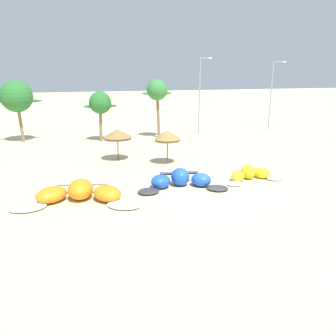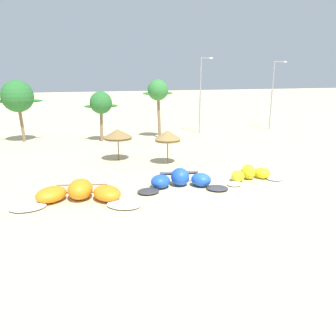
{
  "view_description": "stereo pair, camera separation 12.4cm",
  "coord_description": "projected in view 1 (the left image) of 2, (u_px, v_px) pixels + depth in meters",
  "views": [
    {
      "loc": [
        -10.07,
        -21.76,
        7.95
      ],
      "look_at": [
        -2.63,
        2.0,
        1.0
      ],
      "focal_mm": 36.73,
      "sensor_mm": 36.0,
      "label": 1
    },
    {
      "loc": [
        -9.95,
        -21.79,
        7.95
      ],
      "look_at": [
        -2.63,
        2.0,
        1.0
      ],
      "focal_mm": 36.73,
      "sensor_mm": 36.0,
      "label": 2
    }
  ],
  "objects": [
    {
      "name": "palm_left",
      "position": [
        16.0,
        97.0,
        39.35
      ],
      "size": [
        5.48,
        3.65,
        7.13
      ],
      "color": "#7F6647",
      "rests_on": "ground"
    },
    {
      "name": "beach_umbrella_near_van",
      "position": [
        117.0,
        134.0,
        31.61
      ],
      "size": [
        2.66,
        2.66,
        2.92
      ],
      "color": "brown",
      "rests_on": "ground"
    },
    {
      "name": "lamppost_east_center",
      "position": [
        272.0,
        92.0,
        48.44
      ],
      "size": [
        2.12,
        0.24,
        9.5
      ],
      "color": "gray",
      "rests_on": "ground"
    },
    {
      "name": "kite_left",
      "position": [
        181.0,
        180.0,
        24.59
      ],
      "size": [
        6.65,
        3.58,
        1.29
      ],
      "color": "#333338",
      "rests_on": "ground"
    },
    {
      "name": "kite_far_left",
      "position": [
        80.0,
        194.0,
        21.88
      ],
      "size": [
        8.09,
        4.76,
        1.28
      ],
      "color": "white",
      "rests_on": "ground"
    },
    {
      "name": "palm_center_left",
      "position": [
        157.0,
        91.0,
        41.72
      ],
      "size": [
        3.79,
        2.53,
        7.15
      ],
      "color": "#7F6647",
      "rests_on": "ground"
    },
    {
      "name": "lamppost_west_center",
      "position": [
        200.0,
        92.0,
        44.8
      ],
      "size": [
        1.75,
        0.24,
        9.86
      ],
      "color": "gray",
      "rests_on": "ground"
    },
    {
      "name": "palm_left_of_gap",
      "position": [
        100.0,
        103.0,
        39.89
      ],
      "size": [
        3.9,
        2.6,
        5.85
      ],
      "color": "#7F6647",
      "rests_on": "ground"
    },
    {
      "name": "ground_plane",
      "position": [
        211.0,
        185.0,
        25.03
      ],
      "size": [
        260.0,
        260.0,
        0.0
      ],
      "primitive_type": "plane",
      "color": "beige"
    },
    {
      "name": "kite_left_of_center",
      "position": [
        250.0,
        174.0,
        26.24
      ],
      "size": [
        5.07,
        2.48,
        1.13
      ],
      "color": "white",
      "rests_on": "ground"
    },
    {
      "name": "beach_umbrella_middle",
      "position": [
        167.0,
        136.0,
        30.33
      ],
      "size": [
        2.35,
        2.35,
        3.05
      ],
      "color": "brown",
      "rests_on": "ground"
    }
  ]
}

